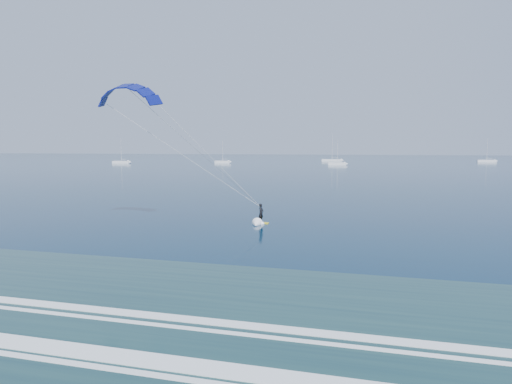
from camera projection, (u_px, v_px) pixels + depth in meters
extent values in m
cube|color=#1E423F|center=(170.00, 333.00, 18.95)|extent=(600.00, 22.00, 0.03)
cube|color=white|center=(139.00, 359.00, 16.54)|extent=(600.00, 1.10, 0.07)
cube|color=white|center=(185.00, 319.00, 20.39)|extent=(600.00, 0.70, 0.07)
cube|color=yellow|center=(261.00, 223.00, 46.26)|extent=(1.55, 0.50, 0.09)
imported|color=black|center=(261.00, 213.00, 46.16)|extent=(0.63, 0.79, 1.91)
cone|color=white|center=(256.00, 224.00, 45.05)|extent=(1.31, 1.74, 1.10)
cube|color=white|center=(121.00, 162.00, 213.45)|extent=(8.52, 2.40, 1.20)
cylinder|color=silver|center=(121.00, 150.00, 212.88)|extent=(0.18, 0.18, 10.41)
cylinder|color=silver|center=(124.00, 159.00, 213.00)|extent=(2.60, 0.12, 0.12)
cube|color=white|center=(223.00, 162.00, 216.31)|extent=(7.35, 2.40, 1.20)
cylinder|color=silver|center=(223.00, 151.00, 215.80)|extent=(0.18, 0.18, 9.08)
cylinder|color=silver|center=(225.00, 159.00, 215.86)|extent=(2.60, 0.12, 0.12)
cube|color=white|center=(332.00, 160.00, 242.81)|extent=(10.78, 2.40, 1.20)
cylinder|color=silver|center=(332.00, 147.00, 242.11)|extent=(0.18, 0.18, 13.05)
cylinder|color=silver|center=(334.00, 158.00, 242.36)|extent=(2.60, 0.12, 0.12)
cube|color=white|center=(337.00, 164.00, 193.14)|extent=(7.42, 2.40, 1.20)
cylinder|color=silver|center=(338.00, 151.00, 192.62)|extent=(0.18, 0.18, 9.27)
cylinder|color=silver|center=(340.00, 160.00, 192.69)|extent=(2.60, 0.12, 0.12)
cube|color=white|center=(487.00, 161.00, 231.27)|extent=(8.73, 2.40, 1.20)
cylinder|color=silver|center=(487.00, 149.00, 230.69)|extent=(0.18, 0.18, 10.67)
cylinder|color=silver|center=(489.00, 158.00, 230.82)|extent=(2.60, 0.12, 0.12)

